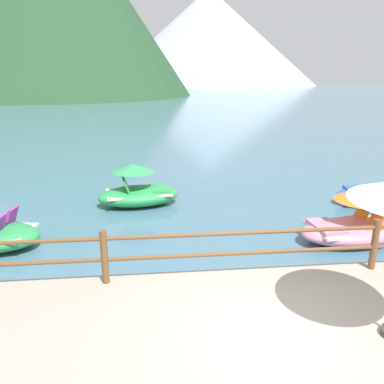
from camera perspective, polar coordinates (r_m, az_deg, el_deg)
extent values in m
plane|color=#477084|center=(44.61, -4.12, 12.12)|extent=(200.00, 200.00, 0.00)
cylinder|color=brown|center=(6.70, -12.76, -9.33)|extent=(0.12, 0.12, 0.95)
cylinder|color=brown|center=(7.72, 25.28, -6.99)|extent=(0.12, 0.12, 0.95)
cylinder|color=brown|center=(6.69, 7.82, -5.97)|extent=(23.80, 0.07, 0.07)
cylinder|color=brown|center=(6.85, 7.69, -8.89)|extent=(23.80, 0.07, 0.07)
ellipsoid|color=green|center=(11.73, -7.88, -0.56)|extent=(2.57, 1.66, 0.58)
cube|color=silver|center=(11.70, -7.90, -0.08)|extent=(2.01, 1.35, 0.06)
cube|color=#339956|center=(11.41, -8.66, -0.20)|extent=(0.45, 0.45, 0.08)
cube|color=#339956|center=(11.34, -9.61, 0.80)|extent=(0.26, 0.43, 0.43)
cube|color=#339956|center=(11.92, -8.92, 0.54)|extent=(0.45, 0.45, 0.08)
cube|color=#339956|center=(11.85, -9.84, 1.50)|extent=(0.26, 0.43, 0.43)
cube|color=green|center=(11.77, -4.71, 0.43)|extent=(0.66, 1.00, 0.12)
cone|color=#339956|center=(11.49, -8.65, 3.54)|extent=(1.43, 1.43, 0.22)
cube|color=purple|center=(9.98, -25.78, -4.42)|extent=(0.46, 0.46, 0.08)
cube|color=purple|center=(9.82, -25.03, -3.28)|extent=(0.27, 0.43, 0.43)
ellipsoid|color=blue|center=(12.88, 25.83, -0.57)|extent=(2.68, 1.65, 0.57)
cube|color=silver|center=(12.85, 25.88, -0.15)|extent=(2.10, 1.33, 0.06)
cube|color=yellow|center=(13.12, 26.31, 0.44)|extent=(0.47, 0.47, 0.08)
cube|color=blue|center=(12.60, 23.02, 0.18)|extent=(0.69, 0.94, 0.12)
ellipsoid|color=pink|center=(9.90, 22.70, -5.32)|extent=(2.71, 1.61, 0.52)
cube|color=silver|center=(9.87, 22.76, -4.83)|extent=(2.12, 1.31, 0.06)
cube|color=orange|center=(10.16, 22.87, -3.80)|extent=(0.44, 0.44, 0.08)
cube|color=orange|center=(10.19, 23.85, -2.55)|extent=(0.24, 0.42, 0.43)
cube|color=orange|center=(9.75, 24.64, -4.89)|extent=(0.44, 0.44, 0.08)
cube|color=orange|center=(9.78, 25.65, -3.58)|extent=(0.24, 0.42, 0.43)
cube|color=pink|center=(9.48, 19.20, -4.94)|extent=(0.66, 1.01, 0.12)
cone|color=orange|center=(9.70, 23.91, -0.52)|extent=(1.42, 1.42, 0.22)
cone|color=#284C2D|center=(81.79, -11.75, 21.72)|extent=(26.58, 26.58, 21.85)
cone|color=#A8B2C1|center=(138.15, 2.44, 21.73)|extent=(71.25, 71.25, 30.18)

